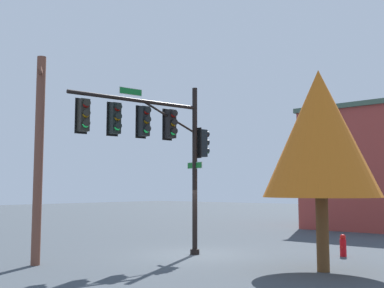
{
  "coord_description": "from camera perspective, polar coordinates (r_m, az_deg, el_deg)",
  "views": [
    {
      "loc": [
        14.25,
        11.83,
        2.53
      ],
      "look_at": [
        0.59,
        0.35,
        4.26
      ],
      "focal_mm": 43.71,
      "sensor_mm": 36.0,
      "label": 1
    }
  ],
  "objects": [
    {
      "name": "ground_plane",
      "position": [
        18.69,
        0.35,
        -13.33
      ],
      "size": [
        120.0,
        120.0,
        0.0
      ],
      "primitive_type": "plane",
      "color": "#3A4249"
    },
    {
      "name": "signal_pole_assembly",
      "position": [
        17.56,
        -4.39,
        1.21
      ],
      "size": [
        5.93,
        1.77,
        6.59
      ],
      "color": "black",
      "rests_on": "ground_plane"
    },
    {
      "name": "utility_pole",
      "position": [
        16.8,
        -18.2,
        -1.35
      ],
      "size": [
        1.16,
        1.52,
        7.14
      ],
      "color": "brown",
      "rests_on": "ground_plane"
    },
    {
      "name": "fire_hydrant",
      "position": [
        18.95,
        17.94,
        -11.7
      ],
      "size": [
        0.33,
        0.24,
        0.83
      ],
      "color": "red",
      "rests_on": "ground_plane"
    },
    {
      "name": "tree_near",
      "position": [
        15.37,
        15.33,
        1.26
      ],
      "size": [
        3.66,
        3.66,
        6.35
      ],
      "color": "brown",
      "rests_on": "ground_plane"
    },
    {
      "name": "brick_building",
      "position": [
        33.44,
        21.63,
        -2.81
      ],
      "size": [
        8.69,
        7.57,
        7.77
      ],
      "color": "#993933",
      "rests_on": "ground_plane"
    }
  ]
}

